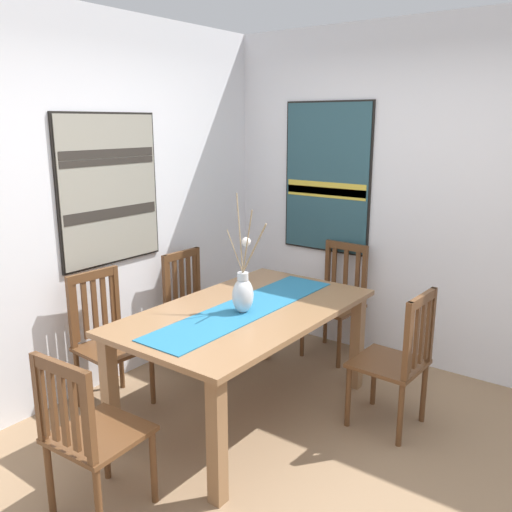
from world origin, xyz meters
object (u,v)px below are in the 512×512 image
chair_0 (193,306)px  chair_2 (398,359)px  chair_3 (107,338)px  painting_on_side_wall (327,178)px  chair_4 (89,432)px  centerpiece_vase (243,291)px  dining_table (246,324)px  painting_on_back_wall (109,190)px  chair_1 (337,300)px

chair_0 → chair_2: (0.03, -1.73, -0.00)m
chair_3 → painting_on_side_wall: 2.24m
chair_4 → painting_on_side_wall: painting_on_side_wall is taller
chair_3 → painting_on_side_wall: size_ratio=0.74×
centerpiece_vase → painting_on_side_wall: painting_on_side_wall is taller
centerpiece_vase → chair_0: centerpiece_vase is taller
dining_table → chair_0: size_ratio=1.90×
centerpiece_vase → painting_on_back_wall: 1.30m
chair_0 → chair_3: bearing=179.5°
chair_1 → chair_2: 1.19m
dining_table → chair_1: bearing=-0.0°
chair_3 → painting_on_back_wall: size_ratio=0.87×
dining_table → centerpiece_vase: 0.26m
chair_2 → chair_3: (-0.89, 1.74, 0.01)m
chair_3 → chair_4: bearing=-132.5°
chair_1 → painting_on_side_wall: painting_on_side_wall is taller
centerpiece_vase → chair_2: size_ratio=0.81×
dining_table → chair_0: chair_0 is taller
dining_table → chair_3: 0.99m
centerpiece_vase → chair_2: 1.07m
dining_table → painting_on_side_wall: 1.69m
chair_1 → centerpiece_vase: bearing=-178.8°
centerpiece_vase → chair_3: bearing=113.2°
chair_2 → chair_3: size_ratio=0.99×
chair_1 → chair_4: bearing=179.8°
centerpiece_vase → chair_1: bearing=1.2°
centerpiece_vase → chair_4: size_ratio=0.84×
chair_1 → chair_2: bearing=-132.8°
centerpiece_vase → chair_4: (-1.17, 0.04, -0.43)m
chair_0 → chair_3: chair_3 is taller
dining_table → chair_4: bearing=179.6°
chair_3 → painting_on_side_wall: (1.91, -0.62, 0.98)m
chair_1 → painting_on_side_wall: size_ratio=0.74×
chair_1 → painting_on_side_wall: bearing=49.6°
chair_3 → dining_table: bearing=-62.5°
dining_table → painting_on_back_wall: bearing=97.0°
chair_4 → painting_on_side_wall: bearing=5.0°
chair_4 → painting_on_side_wall: 2.89m
chair_2 → chair_4: 1.90m
chair_3 → chair_4: 1.17m
chair_0 → chair_2: chair_2 is taller
chair_3 → chair_4: chair_3 is taller
centerpiece_vase → chair_3: 1.06m
dining_table → chair_3: size_ratio=1.85×
chair_3 → painting_on_back_wall: painting_on_back_wall is taller
chair_2 → chair_4: (-1.68, 0.88, -0.01)m
chair_0 → painting_on_side_wall: 1.57m
painting_on_back_wall → dining_table: bearing=-83.0°
painting_on_back_wall → chair_2: bearing=-73.8°
chair_1 → chair_4: chair_1 is taller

